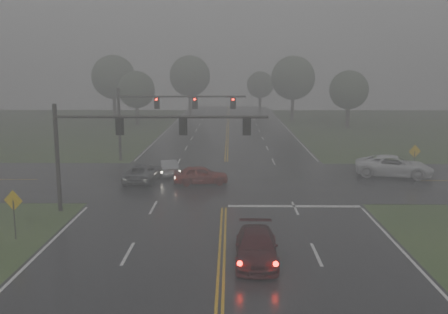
{
  "coord_description": "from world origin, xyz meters",
  "views": [
    {
      "loc": [
        0.39,
        -16.58,
        8.73
      ],
      "look_at": [
        -0.03,
        16.0,
        2.95
      ],
      "focal_mm": 40.0,
      "sensor_mm": 36.0,
      "label": 1
    }
  ],
  "objects_px": {
    "sedan_red": "(201,184)",
    "sedan_silver": "(168,175)",
    "sedan_maroon": "(256,261)",
    "car_grey": "(144,181)",
    "pickup_white": "(393,176)",
    "signal_gantry_near": "(123,136)",
    "signal_gantry_far": "(158,110)"
  },
  "relations": [
    {
      "from": "sedan_silver",
      "to": "sedan_maroon",
      "type": "bearing_deg",
      "value": 95.12
    },
    {
      "from": "sedan_red",
      "to": "pickup_white",
      "type": "distance_m",
      "value": 15.94
    },
    {
      "from": "sedan_silver",
      "to": "pickup_white",
      "type": "distance_m",
      "value": 18.58
    },
    {
      "from": "sedan_silver",
      "to": "signal_gantry_near",
      "type": "xyz_separation_m",
      "value": [
        -1.37,
        -10.62,
        4.7
      ]
    },
    {
      "from": "sedan_red",
      "to": "sedan_silver",
      "type": "height_order",
      "value": "sedan_red"
    },
    {
      "from": "pickup_white",
      "to": "sedan_silver",
      "type": "bearing_deg",
      "value": 104.41
    },
    {
      "from": "car_grey",
      "to": "signal_gantry_near",
      "type": "distance_m",
      "value": 9.5
    },
    {
      "from": "car_grey",
      "to": "signal_gantry_far",
      "type": "relative_size",
      "value": 0.41
    },
    {
      "from": "sedan_silver",
      "to": "car_grey",
      "type": "distance_m",
      "value": 2.88
    },
    {
      "from": "sedan_silver",
      "to": "signal_gantry_far",
      "type": "bearing_deg",
      "value": -89.44
    },
    {
      "from": "sedan_maroon",
      "to": "pickup_white",
      "type": "distance_m",
      "value": 22.15
    },
    {
      "from": "sedan_maroon",
      "to": "car_grey",
      "type": "distance_m",
      "value": 18.27
    },
    {
      "from": "pickup_white",
      "to": "signal_gantry_far",
      "type": "bearing_deg",
      "value": 86.29
    },
    {
      "from": "sedan_silver",
      "to": "signal_gantry_near",
      "type": "distance_m",
      "value": 11.69
    },
    {
      "from": "sedan_red",
      "to": "sedan_silver",
      "type": "bearing_deg",
      "value": 34.81
    },
    {
      "from": "sedan_red",
      "to": "pickup_white",
      "type": "bearing_deg",
      "value": -86.14
    },
    {
      "from": "sedan_silver",
      "to": "pickup_white",
      "type": "relative_size",
      "value": 0.65
    },
    {
      "from": "signal_gantry_near",
      "to": "sedan_red",
      "type": "bearing_deg",
      "value": 59.73
    },
    {
      "from": "signal_gantry_far",
      "to": "sedan_red",
      "type": "bearing_deg",
      "value": -65.21
    },
    {
      "from": "signal_gantry_near",
      "to": "signal_gantry_far",
      "type": "relative_size",
      "value": 1.07
    },
    {
      "from": "sedan_maroon",
      "to": "signal_gantry_near",
      "type": "distance_m",
      "value": 12.19
    },
    {
      "from": "car_grey",
      "to": "pickup_white",
      "type": "bearing_deg",
      "value": -169.14
    },
    {
      "from": "pickup_white",
      "to": "sedan_maroon",
      "type": "bearing_deg",
      "value": 161.88
    },
    {
      "from": "sedan_red",
      "to": "car_grey",
      "type": "relative_size",
      "value": 0.84
    },
    {
      "from": "sedan_maroon",
      "to": "sedan_silver",
      "type": "height_order",
      "value": "sedan_maroon"
    },
    {
      "from": "sedan_red",
      "to": "signal_gantry_near",
      "type": "bearing_deg",
      "value": 142.85
    },
    {
      "from": "sedan_red",
      "to": "car_grey",
      "type": "height_order",
      "value": "sedan_red"
    },
    {
      "from": "car_grey",
      "to": "pickup_white",
      "type": "xyz_separation_m",
      "value": [
        20.23,
        2.06,
        0.0
      ]
    },
    {
      "from": "sedan_red",
      "to": "signal_gantry_far",
      "type": "xyz_separation_m",
      "value": [
        -4.6,
        9.97,
        4.89
      ]
    },
    {
      "from": "sedan_silver",
      "to": "signal_gantry_near",
      "type": "bearing_deg",
      "value": 69.05
    },
    {
      "from": "sedan_maroon",
      "to": "signal_gantry_far",
      "type": "bearing_deg",
      "value": 109.07
    },
    {
      "from": "sedan_maroon",
      "to": "sedan_red",
      "type": "xyz_separation_m",
      "value": [
        -3.45,
        15.51,
        0.0
      ]
    }
  ]
}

